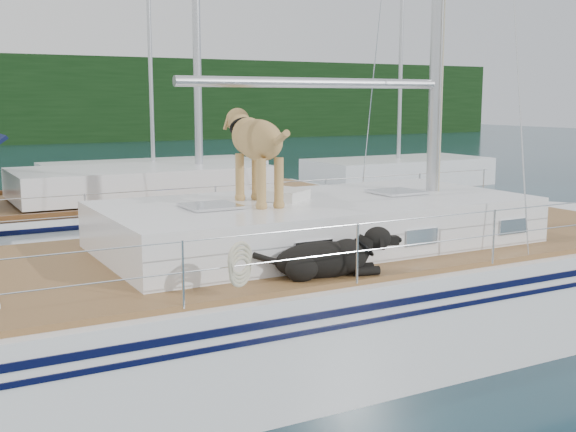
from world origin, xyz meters
TOP-DOWN VIEW (x-y plane):
  - ground at (0.00, 0.00)m, footprint 120.00×120.00m
  - main_sailboat at (0.09, -0.00)m, footprint 12.00×3.80m
  - neighbor_sailboat at (-0.58, 6.11)m, footprint 11.00×3.50m
  - bg_boat_center at (4.00, 16.00)m, footprint 7.20×3.00m
  - bg_boat_east at (12.00, 13.00)m, footprint 6.40×3.00m

SIDE VIEW (x-z plane):
  - ground at x=0.00m, z-range 0.00..0.00m
  - bg_boat_center at x=4.00m, z-range -5.37..6.28m
  - bg_boat_east at x=12.00m, z-range -5.37..6.28m
  - neighbor_sailboat at x=-0.58m, z-range -6.02..7.28m
  - main_sailboat at x=0.09m, z-range -6.32..7.69m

